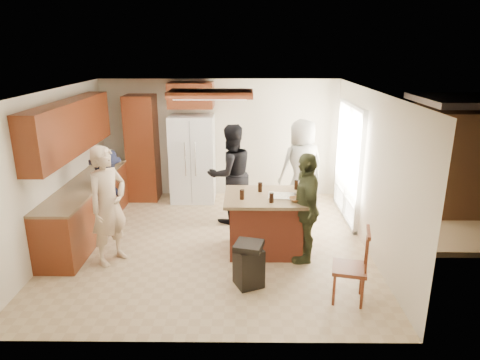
{
  "coord_description": "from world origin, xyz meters",
  "views": [
    {
      "loc": [
        0.51,
        -6.49,
        3.15
      ],
      "look_at": [
        0.45,
        -0.14,
        1.15
      ],
      "focal_mm": 32.0,
      "sensor_mm": 36.0,
      "label": 1
    }
  ],
  "objects_px": {
    "trash_bin": "(249,264)",
    "person_side_right": "(306,208)",
    "person_counter": "(108,192)",
    "kitchen_island": "(265,223)",
    "person_behind_right": "(302,166)",
    "spindle_chair": "(351,268)",
    "person_front_left": "(108,206)",
    "refrigerator": "(193,159)",
    "person_behind_left": "(231,174)"
  },
  "relations": [
    {
      "from": "person_behind_right",
      "to": "kitchen_island",
      "type": "distance_m",
      "value": 1.96
    },
    {
      "from": "refrigerator",
      "to": "trash_bin",
      "type": "xyz_separation_m",
      "value": [
        1.13,
        -3.42,
        -0.58
      ]
    },
    {
      "from": "person_side_right",
      "to": "spindle_chair",
      "type": "xyz_separation_m",
      "value": [
        0.44,
        -1.12,
        -0.39
      ]
    },
    {
      "from": "person_front_left",
      "to": "trash_bin",
      "type": "distance_m",
      "value": 2.25
    },
    {
      "from": "person_side_right",
      "to": "kitchen_island",
      "type": "bearing_deg",
      "value": -117.4
    },
    {
      "from": "person_behind_right",
      "to": "person_counter",
      "type": "bearing_deg",
      "value": -2.1
    },
    {
      "from": "refrigerator",
      "to": "kitchen_island",
      "type": "relative_size",
      "value": 1.41
    },
    {
      "from": "person_front_left",
      "to": "refrigerator",
      "type": "height_order",
      "value": "person_front_left"
    },
    {
      "from": "refrigerator",
      "to": "person_behind_right",
      "type": "bearing_deg",
      "value": -15.93
    },
    {
      "from": "person_side_right",
      "to": "refrigerator",
      "type": "xyz_separation_m",
      "value": [
        -1.99,
        2.65,
        0.06
      ]
    },
    {
      "from": "person_front_left",
      "to": "person_counter",
      "type": "bearing_deg",
      "value": 49.48
    },
    {
      "from": "person_side_right",
      "to": "spindle_chair",
      "type": "distance_m",
      "value": 1.27
    },
    {
      "from": "person_behind_right",
      "to": "spindle_chair",
      "type": "relative_size",
      "value": 1.84
    },
    {
      "from": "person_side_right",
      "to": "kitchen_island",
      "type": "relative_size",
      "value": 1.32
    },
    {
      "from": "person_counter",
      "to": "trash_bin",
      "type": "relative_size",
      "value": 2.39
    },
    {
      "from": "person_front_left",
      "to": "spindle_chair",
      "type": "xyz_separation_m",
      "value": [
        3.36,
        -1.03,
        -0.45
      ]
    },
    {
      "from": "person_behind_left",
      "to": "refrigerator",
      "type": "relative_size",
      "value": 1.02
    },
    {
      "from": "trash_bin",
      "to": "person_side_right",
      "type": "bearing_deg",
      "value": 42.03
    },
    {
      "from": "person_behind_left",
      "to": "spindle_chair",
      "type": "bearing_deg",
      "value": 93.93
    },
    {
      "from": "person_behind_left",
      "to": "person_counter",
      "type": "xyz_separation_m",
      "value": [
        -2.09,
        -0.57,
        -0.16
      ]
    },
    {
      "from": "person_counter",
      "to": "trash_bin",
      "type": "xyz_separation_m",
      "value": [
        2.39,
        -1.7,
        -0.43
      ]
    },
    {
      "from": "kitchen_island",
      "to": "person_counter",
      "type": "bearing_deg",
      "value": 166.52
    },
    {
      "from": "person_front_left",
      "to": "person_side_right",
      "type": "distance_m",
      "value": 2.92
    },
    {
      "from": "person_behind_left",
      "to": "person_behind_right",
      "type": "distance_m",
      "value": 1.46
    },
    {
      "from": "refrigerator",
      "to": "trash_bin",
      "type": "relative_size",
      "value": 2.86
    },
    {
      "from": "person_behind_left",
      "to": "trash_bin",
      "type": "height_order",
      "value": "person_behind_left"
    },
    {
      "from": "person_counter",
      "to": "refrigerator",
      "type": "distance_m",
      "value": 2.14
    },
    {
      "from": "person_counter",
      "to": "refrigerator",
      "type": "relative_size",
      "value": 0.84
    },
    {
      "from": "person_behind_left",
      "to": "person_counter",
      "type": "relative_size",
      "value": 1.21
    },
    {
      "from": "trash_bin",
      "to": "spindle_chair",
      "type": "relative_size",
      "value": 0.63
    },
    {
      "from": "person_behind_right",
      "to": "person_side_right",
      "type": "distance_m",
      "value": 2.03
    },
    {
      "from": "refrigerator",
      "to": "kitchen_island",
      "type": "bearing_deg",
      "value": -59.26
    },
    {
      "from": "person_behind_left",
      "to": "kitchen_island",
      "type": "distance_m",
      "value": 1.41
    },
    {
      "from": "person_behind_left",
      "to": "trash_bin",
      "type": "distance_m",
      "value": 2.36
    },
    {
      "from": "person_side_right",
      "to": "person_counter",
      "type": "xyz_separation_m",
      "value": [
        -3.25,
        0.92,
        -0.09
      ]
    },
    {
      "from": "person_front_left",
      "to": "kitchen_island",
      "type": "xyz_separation_m",
      "value": [
        2.34,
        0.38,
        -0.43
      ]
    },
    {
      "from": "person_behind_left",
      "to": "person_counter",
      "type": "distance_m",
      "value": 2.17
    },
    {
      "from": "person_behind_right",
      "to": "spindle_chair",
      "type": "height_order",
      "value": "person_behind_right"
    },
    {
      "from": "person_behind_right",
      "to": "person_side_right",
      "type": "relative_size",
      "value": 1.09
    },
    {
      "from": "person_behind_left",
      "to": "spindle_chair",
      "type": "xyz_separation_m",
      "value": [
        1.6,
        -2.61,
        -0.46
      ]
    },
    {
      "from": "kitchen_island",
      "to": "spindle_chair",
      "type": "xyz_separation_m",
      "value": [
        1.02,
        -1.41,
        -0.02
      ]
    },
    {
      "from": "person_behind_right",
      "to": "kitchen_island",
      "type": "bearing_deg",
      "value": 45.95
    },
    {
      "from": "kitchen_island",
      "to": "person_behind_right",
      "type": "bearing_deg",
      "value": 65.71
    },
    {
      "from": "person_counter",
      "to": "kitchen_island",
      "type": "relative_size",
      "value": 1.18
    },
    {
      "from": "person_front_left",
      "to": "person_side_right",
      "type": "bearing_deg",
      "value": -56.66
    },
    {
      "from": "person_front_left",
      "to": "kitchen_island",
      "type": "relative_size",
      "value": 1.41
    },
    {
      "from": "person_front_left",
      "to": "person_behind_right",
      "type": "distance_m",
      "value": 3.77
    },
    {
      "from": "person_side_right",
      "to": "kitchen_island",
      "type": "xyz_separation_m",
      "value": [
        -0.58,
        0.29,
        -0.37
      ]
    },
    {
      "from": "person_behind_right",
      "to": "refrigerator",
      "type": "bearing_deg",
      "value": -35.69
    },
    {
      "from": "person_front_left",
      "to": "spindle_chair",
      "type": "relative_size",
      "value": 1.81
    }
  ]
}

